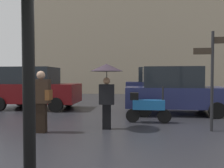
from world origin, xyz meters
TOP-DOWN VIEW (x-y plane):
  - pedestrian_with_umbrella at (-0.45, 3.77)m, footprint 0.97×0.97m
  - pedestrian_with_bag at (-2.18, 3.20)m, footprint 0.52×0.24m
  - parked_scooter at (0.78, 4.76)m, footprint 1.51×0.32m
  - parked_car_left at (1.93, 10.65)m, footprint 4.28×1.86m
  - parked_car_right at (-4.43, 7.33)m, footprint 4.08×1.96m
  - parked_car_distant at (1.99, 6.60)m, footprint 4.10×1.91m
  - street_signpost at (2.54, 3.86)m, footprint 1.08×0.08m
  - building_block at (0.00, 17.72)m, footprint 19.12×2.47m

SIDE VIEW (x-z plane):
  - parked_scooter at x=0.78m, z-range -0.06..1.18m
  - pedestrian_with_bag at x=-2.18m, z-range 0.11..1.81m
  - parked_car_distant at x=1.99m, z-range 0.00..1.95m
  - parked_car_right at x=-4.43m, z-range 0.00..2.01m
  - parked_car_left at x=1.93m, z-range 0.00..2.12m
  - pedestrian_with_umbrella at x=-0.45m, z-range 0.57..2.49m
  - street_signpost at x=2.54m, z-range 0.31..3.12m
  - building_block at x=0.00m, z-range 0.00..16.87m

